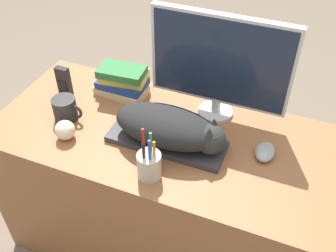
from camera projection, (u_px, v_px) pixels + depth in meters
desk at (168, 195)px, 1.74m from camera, size 1.39×0.62×0.71m
keyboard at (166, 141)px, 1.46m from camera, size 0.44×0.15×0.02m
cat at (172, 128)px, 1.41m from camera, size 0.42×0.19×0.13m
monitor at (220, 63)px, 1.45m from camera, size 0.54×0.14×0.43m
computer_mouse at (265, 152)px, 1.41m from camera, size 0.07×0.10×0.04m
coffee_mug at (66, 109)px, 1.56m from camera, size 0.13×0.09×0.09m
pen_cup at (149, 165)px, 1.32m from camera, size 0.08×0.08×0.20m
baseball at (65, 130)px, 1.47m from camera, size 0.08×0.08×0.08m
phone at (64, 81)px, 1.67m from camera, size 0.06×0.03×0.13m
book_stack at (122, 81)px, 1.67m from camera, size 0.22×0.15×0.13m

